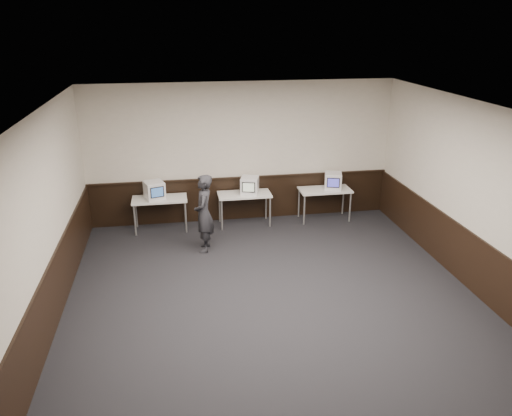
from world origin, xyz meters
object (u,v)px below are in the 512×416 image
Objects in this scene: desk_left at (160,201)px; desk_center at (244,197)px; desk_right at (325,192)px; emac_right at (333,181)px; person at (204,213)px; emac_center at (250,185)px; emac_left at (154,190)px.

desk_left is 1.90m from desk_center.
emac_right is at bearing -2.72° from desk_right.
desk_left is 0.75× the size of person.
emac_right is (1.96, 0.00, -0.00)m from emac_center.
emac_left is 1.56m from person.
desk_right is 1.80m from emac_center.
desk_left is 1.00× the size of desk_right.
desk_center is at bearing 149.13° from person.
person reaches higher than emac_right.
person is (-2.90, -1.23, 0.12)m from desk_right.
desk_center is 1.59m from person.
emac_left is 1.05× the size of emac_center.
emac_center is 1.00× the size of emac_right.
emac_center is (-1.78, -0.01, 0.26)m from desk_right.
person is at bearing -116.40° from emac_center.
desk_left is 0.29m from emac_left.
person is at bearing -157.12° from desk_right.
desk_center is at bearing 0.00° from desk_left.
emac_right is (2.08, -0.01, 0.26)m from desk_center.
desk_right is at bearing -166.27° from emac_right.
person reaches higher than emac_left.
desk_right is at bearing 0.00° from desk_center.
desk_right is 2.41× the size of emac_center.
emac_center is at bearing 145.62° from person.
person is at bearing -53.81° from desk_left.
desk_center is at bearing 180.00° from desk_right.
desk_center is 2.01m from emac_left.
person is at bearing -129.32° from desk_center.
desk_center is 2.41× the size of emac_center.
person is (-1.00, -1.23, 0.12)m from desk_center.
emac_left is 4.08m from emac_right.
emac_center reaches higher than emac_right.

